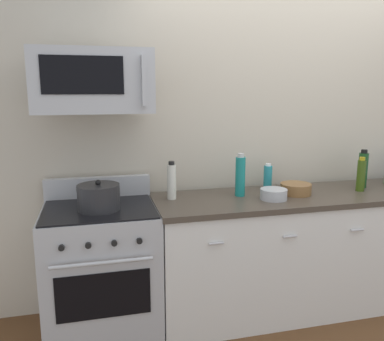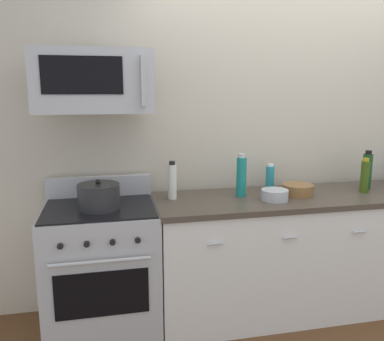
% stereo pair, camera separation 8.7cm
% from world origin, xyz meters
% --- Properties ---
extents(ground_plane, '(6.43, 6.43, 0.00)m').
position_xyz_m(ground_plane, '(0.00, 0.00, 0.00)').
color(ground_plane, brown).
extents(back_wall, '(5.36, 0.10, 2.70)m').
position_xyz_m(back_wall, '(0.00, 0.41, 1.35)').
color(back_wall, beige).
rests_on(back_wall, ground_plane).
extents(counter_unit, '(2.27, 0.66, 0.92)m').
position_xyz_m(counter_unit, '(-0.00, -0.00, 0.46)').
color(counter_unit, white).
rests_on(counter_unit, ground_plane).
extents(range_oven, '(0.76, 0.69, 1.07)m').
position_xyz_m(range_oven, '(-1.51, 0.00, 0.47)').
color(range_oven, '#B7BABF').
rests_on(range_oven, ground_plane).
extents(microwave, '(0.74, 0.44, 0.40)m').
position_xyz_m(microwave, '(-1.51, 0.05, 1.75)').
color(microwave, '#B7BABF').
extents(bottle_sparkling_teal, '(0.07, 0.07, 0.32)m').
position_xyz_m(bottle_sparkling_teal, '(-0.48, 0.07, 1.07)').
color(bottle_sparkling_teal, '#197F7A').
rests_on(bottle_sparkling_teal, countertop_slab).
extents(bottle_wine_green, '(0.07, 0.07, 0.31)m').
position_xyz_m(bottle_wine_green, '(0.57, 0.08, 1.07)').
color(bottle_wine_green, '#19471E').
rests_on(bottle_wine_green, countertop_slab).
extents(bottle_vinegar_white, '(0.07, 0.07, 0.28)m').
position_xyz_m(bottle_vinegar_white, '(-0.99, 0.10, 1.05)').
color(bottle_vinegar_white, silver).
rests_on(bottle_vinegar_white, countertop_slab).
extents(bottle_dish_soap, '(0.07, 0.07, 0.21)m').
position_xyz_m(bottle_dish_soap, '(-0.19, 0.21, 1.02)').
color(bottle_dish_soap, teal).
rests_on(bottle_dish_soap, countertop_slab).
extents(bottle_olive_oil, '(0.06, 0.06, 0.27)m').
position_xyz_m(bottle_olive_oil, '(0.48, -0.02, 1.05)').
color(bottle_olive_oil, '#385114').
rests_on(bottle_olive_oil, countertop_slab).
extents(bowl_wooden_salad, '(0.23, 0.23, 0.08)m').
position_xyz_m(bowl_wooden_salad, '(-0.05, 0.01, 0.96)').
color(bowl_wooden_salad, brown).
rests_on(bowl_wooden_salad, countertop_slab).
extents(bowl_steel_prep, '(0.19, 0.19, 0.08)m').
position_xyz_m(bowl_steel_prep, '(-0.28, -0.08, 0.96)').
color(bowl_steel_prep, '#B2B5BA').
rests_on(bowl_steel_prep, countertop_slab).
extents(stockpot, '(0.28, 0.28, 0.20)m').
position_xyz_m(stockpot, '(-1.51, -0.05, 1.01)').
color(stockpot, '#262628').
rests_on(stockpot, range_oven).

